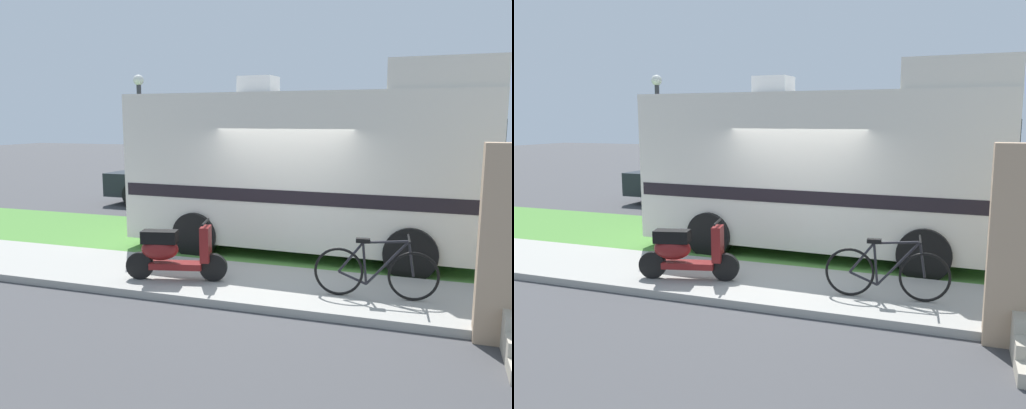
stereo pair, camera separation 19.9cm
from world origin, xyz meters
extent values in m
plane|color=#424244|center=(0.00, 0.00, 0.00)|extent=(80.00, 80.00, 0.00)
cube|color=#9E9B93|center=(0.00, -1.20, 0.06)|extent=(24.00, 2.00, 0.12)
cube|color=#4C8438|center=(0.00, 1.50, 0.04)|extent=(24.00, 3.40, 0.08)
cube|color=silver|center=(0.15, 1.30, 1.72)|extent=(6.93, 2.65, 2.84)
cube|color=silver|center=(2.67, 1.21, 3.39)|extent=(1.88, 2.35, 0.50)
cube|color=black|center=(0.15, 1.30, 1.29)|extent=(6.79, 2.67, 0.24)
cube|color=black|center=(3.55, 1.18, 2.22)|extent=(0.16, 2.04, 0.90)
cube|color=silver|center=(-0.87, 1.34, 3.32)|extent=(0.72, 0.63, 0.36)
cylinder|color=black|center=(2.32, 2.38, 0.45)|extent=(0.91, 0.31, 0.90)
cylinder|color=black|center=(2.23, 0.08, 0.45)|extent=(0.91, 0.31, 0.90)
cylinder|color=black|center=(-1.68, 2.52, 0.45)|extent=(0.91, 0.31, 0.90)
cylinder|color=black|center=(-1.77, 0.22, 0.45)|extent=(0.91, 0.31, 0.90)
cylinder|color=black|center=(-0.71, -1.38, 0.34)|extent=(0.45, 0.20, 0.44)
cylinder|color=black|center=(-1.87, -1.66, 0.34)|extent=(0.45, 0.20, 0.44)
cube|color=maroon|center=(-1.29, -1.52, 0.36)|extent=(0.88, 0.47, 0.10)
cube|color=black|center=(-1.55, -1.58, 0.82)|extent=(0.61, 0.38, 0.20)
ellipsoid|color=maroon|center=(-1.55, -1.58, 0.62)|extent=(0.65, 0.43, 0.36)
cube|color=maroon|center=(-0.83, -1.41, 0.72)|extent=(0.21, 0.34, 0.56)
cylinder|color=black|center=(-0.83, -1.41, 1.07)|extent=(0.15, 0.49, 0.04)
sphere|color=white|center=(-0.83, -1.41, 0.90)|extent=(0.12, 0.12, 0.12)
torus|color=black|center=(2.33, -1.33, 0.48)|extent=(0.71, 0.11, 0.71)
torus|color=black|center=(1.29, -1.42, 0.48)|extent=(0.71, 0.11, 0.71)
cylinder|color=black|center=(1.96, -1.36, 0.65)|extent=(0.59, 0.09, 0.68)
cylinder|color=black|center=(1.65, -1.39, 0.62)|extent=(0.10, 0.04, 0.61)
cylinder|color=black|center=(1.93, -1.36, 0.95)|extent=(0.63, 0.09, 0.09)
cylinder|color=black|center=(1.48, -1.40, 0.40)|extent=(0.41, 0.07, 0.19)
cylinder|color=black|center=(1.45, -1.41, 0.70)|extent=(0.37, 0.07, 0.47)
cylinder|color=black|center=(2.29, -1.33, 0.73)|extent=(0.12, 0.05, 0.51)
cube|color=black|center=(1.62, -1.39, 0.96)|extent=(0.21, 0.12, 0.06)
cylinder|color=black|center=(2.24, -1.33, 1.02)|extent=(0.08, 0.52, 0.03)
cube|color=#1E2328|center=(-3.05, 5.85, 1.07)|extent=(2.44, 2.02, 1.58)
cube|color=black|center=(-3.05, 5.85, 1.56)|extent=(2.32, 2.04, 0.44)
cube|color=#1E2328|center=(-5.71, 5.92, 0.64)|extent=(2.97, 2.03, 0.72)
cylinder|color=black|center=(-2.84, 6.79, 0.38)|extent=(0.77, 0.26, 0.76)
cylinder|color=black|center=(-2.89, 4.91, 0.38)|extent=(0.77, 0.26, 0.76)
cylinder|color=black|center=(-6.03, 6.87, 0.38)|extent=(0.77, 0.26, 0.76)
cylinder|color=black|center=(-6.08, 4.99, 0.38)|extent=(0.77, 0.26, 0.76)
cylinder|color=#B2B2B7|center=(3.63, -1.23, 0.22)|extent=(0.07, 0.07, 0.20)
cylinder|color=#B2B2B7|center=(3.63, -1.23, 0.34)|extent=(0.03, 0.03, 0.04)
cylinder|color=black|center=(3.63, -1.23, 0.37)|extent=(0.03, 0.03, 0.02)
cylinder|color=#333338|center=(-4.96, 3.60, 1.78)|extent=(0.12, 0.12, 3.56)
sphere|color=silver|center=(-4.96, 3.60, 3.68)|extent=(0.28, 0.28, 0.28)
camera|label=1|loc=(2.52, -8.77, 2.66)|focal=36.77mm
camera|label=2|loc=(2.71, -8.70, 2.66)|focal=36.77mm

